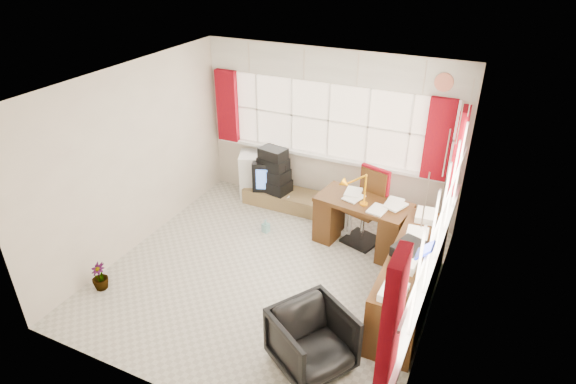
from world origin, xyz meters
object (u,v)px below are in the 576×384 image
at_px(tv_bench, 288,199).
at_px(radiator, 338,218).
at_px(task_chair, 369,203).
at_px(mini_fridge, 254,175).
at_px(credenza, 410,278).
at_px(desk, 362,221).
at_px(crt_tv, 271,173).
at_px(office_chair, 312,340).
at_px(desk_lamp, 366,183).

bearing_deg(tv_bench, radiator, -21.46).
distance_m(task_chair, mini_fridge, 2.13).
bearing_deg(credenza, desk, 132.85).
relative_size(task_chair, tv_bench, 0.78).
bearing_deg(mini_fridge, task_chair, -11.95).
height_order(desk, crt_tv, desk).
bearing_deg(desk, crt_tv, 159.76).
relative_size(credenza, crt_tv, 2.94).
distance_m(desk, tv_bench, 1.54).
xyz_separation_m(credenza, crt_tv, (-2.61, 1.58, 0.10)).
bearing_deg(credenza, office_chair, -117.29).
bearing_deg(office_chair, crt_tv, 66.37).
bearing_deg(mini_fridge, tv_bench, -7.03).
bearing_deg(task_chair, office_chair, -85.79).
bearing_deg(desk_lamp, office_chair, -85.43).
bearing_deg(credenza, task_chair, 126.35).
height_order(radiator, tv_bench, radiator).
relative_size(desk, desk_lamp, 2.89).
distance_m(credenza, crt_tv, 3.06).
distance_m(tv_bench, mini_fridge, 0.70).
distance_m(desk_lamp, office_chair, 2.28).
relative_size(office_chair, credenza, 0.36).
bearing_deg(task_chair, credenza, -53.65).
xyz_separation_m(task_chair, crt_tv, (-1.76, 0.42, -0.08)).
bearing_deg(tv_bench, crt_tv, 169.14).
bearing_deg(credenza, desk_lamp, 134.71).
distance_m(tv_bench, crt_tv, 0.50).
bearing_deg(crt_tv, task_chair, -13.52).
bearing_deg(desk, radiator, 155.50).
height_order(radiator, crt_tv, crt_tv).
bearing_deg(credenza, tv_bench, 146.30).
distance_m(desk, office_chair, 2.26).
xyz_separation_m(task_chair, tv_bench, (-1.42, 0.36, -0.45)).
bearing_deg(desk_lamp, radiator, 147.74).
xyz_separation_m(desk, tv_bench, (-1.40, 0.58, -0.28)).
xyz_separation_m(desk_lamp, radiator, (-0.43, 0.27, -0.80)).
relative_size(tv_bench, mini_fridge, 1.85).
bearing_deg(office_chair, credenza, 5.19).
bearing_deg(desk, mini_fridge, 162.25).
xyz_separation_m(office_chair, tv_bench, (-1.61, 2.82, -0.21)).
xyz_separation_m(office_chair, credenza, (0.67, 1.30, 0.06)).
height_order(task_chair, tv_bench, task_chair).
height_order(credenza, tv_bench, credenza).
height_order(credenza, mini_fridge, credenza).
bearing_deg(task_chair, radiator, -175.16).
distance_m(desk_lamp, credenza, 1.37).
height_order(desk_lamp, tv_bench, desk_lamp).
bearing_deg(tv_bench, office_chair, -60.38).
xyz_separation_m(office_chair, crt_tv, (-1.94, 2.89, 0.16)).
bearing_deg(task_chair, mini_fridge, 168.05).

